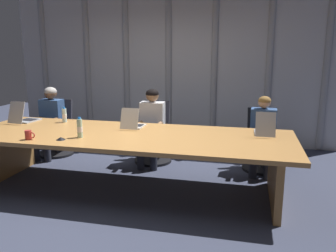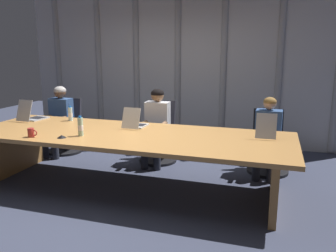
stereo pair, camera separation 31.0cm
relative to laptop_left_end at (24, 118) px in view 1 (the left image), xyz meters
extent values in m
plane|color=#383D51|center=(1.72, -0.35, -0.79)|extent=(12.58, 12.58, 0.00)
cube|color=#B77F42|center=(1.72, -0.35, -0.09)|extent=(4.14, 1.40, 0.05)
cube|color=black|center=(1.72, -0.35, -0.15)|extent=(3.52, 0.10, 0.06)
cube|color=olive|center=(-0.10, -0.35, -0.45)|extent=(0.08, 1.19, 0.68)
cube|color=olive|center=(3.54, -0.35, -0.45)|extent=(0.08, 1.19, 0.68)
cube|color=#B2B2B7|center=(1.72, 2.15, 0.79)|extent=(6.29, 0.10, 3.17)
cylinder|color=gray|center=(-0.94, 2.10, 0.79)|extent=(0.12, 0.12, 3.10)
cylinder|color=gray|center=(0.02, 2.10, 0.79)|extent=(0.12, 0.12, 3.10)
cylinder|color=gray|center=(0.85, 2.10, 0.79)|extent=(0.12, 0.12, 3.10)
cylinder|color=gray|center=(1.69, 2.10, 0.79)|extent=(0.12, 0.12, 3.10)
cylinder|color=gray|center=(2.56, 2.10, 0.79)|extent=(0.12, 0.12, 3.10)
cylinder|color=gray|center=(3.53, 2.10, 0.79)|extent=(0.12, 0.12, 3.10)
cylinder|color=gray|center=(4.48, 2.10, 0.79)|extent=(0.12, 0.12, 3.10)
cube|color=#A8ADB7|center=(0.01, 0.07, -0.05)|extent=(0.28, 0.36, 0.02)
cube|color=black|center=(0.01, 0.10, -0.04)|extent=(0.23, 0.20, 0.00)
cube|color=#A8ADB7|center=(-0.01, -0.15, 0.11)|extent=(0.26, 0.13, 0.31)
cube|color=black|center=(-0.01, -0.14, 0.11)|extent=(0.23, 0.12, 0.27)
cube|color=beige|center=(1.68, 0.07, -0.05)|extent=(0.25, 0.31, 0.02)
cube|color=black|center=(1.68, 0.09, -0.04)|extent=(0.21, 0.17, 0.00)
cube|color=beige|center=(1.68, -0.13, 0.09)|extent=(0.25, 0.11, 0.27)
cube|color=black|center=(1.68, -0.12, 0.09)|extent=(0.22, 0.09, 0.24)
cube|color=#A8ADB7|center=(3.41, 0.07, -0.05)|extent=(0.24, 0.32, 0.02)
cube|color=black|center=(3.41, 0.09, -0.04)|extent=(0.20, 0.18, 0.00)
cube|color=#A8ADB7|center=(3.41, -0.14, 0.10)|extent=(0.24, 0.11, 0.29)
cube|color=black|center=(3.41, -0.13, 0.10)|extent=(0.21, 0.09, 0.26)
cube|color=#2D2D38|center=(-0.01, 0.79, -0.38)|extent=(0.49, 0.49, 0.08)
cube|color=#2D2D38|center=(-0.01, 1.01, -0.10)|extent=(0.43, 0.12, 0.48)
cylinder|color=#262628|center=(-0.01, 0.79, -0.59)|extent=(0.05, 0.05, 0.34)
cylinder|color=black|center=(-0.01, 0.79, -0.77)|extent=(0.60, 0.60, 0.04)
cube|color=#2D2D38|center=(1.73, 0.79, -0.38)|extent=(0.49, 0.49, 0.08)
cube|color=#2D2D38|center=(1.74, 1.01, -0.08)|extent=(0.44, 0.13, 0.51)
cylinder|color=#262628|center=(1.73, 0.79, -0.59)|extent=(0.05, 0.05, 0.34)
cylinder|color=black|center=(1.73, 0.79, -0.77)|extent=(0.60, 0.60, 0.04)
cube|color=black|center=(3.45, 0.79, -0.38)|extent=(0.55, 0.55, 0.08)
cube|color=black|center=(3.42, 1.01, -0.11)|extent=(0.44, 0.18, 0.46)
cylinder|color=#262628|center=(3.45, 0.79, -0.59)|extent=(0.05, 0.05, 0.34)
cylinder|color=black|center=(3.45, 0.79, -0.77)|extent=(0.60, 0.60, 0.04)
cube|color=#335184|center=(-0.02, 0.77, -0.09)|extent=(0.36, 0.22, 0.50)
sphere|color=brown|center=(-0.02, 0.77, 0.27)|extent=(0.20, 0.20, 0.20)
ellipsoid|color=#B2ADA8|center=(-0.02, 0.77, 0.30)|extent=(0.21, 0.21, 0.15)
cylinder|color=#335184|center=(0.13, 0.77, -0.03)|extent=(0.07, 0.13, 0.27)
cylinder|color=brown|center=(0.13, 0.56, -0.14)|extent=(0.06, 0.30, 0.06)
cylinder|color=#335184|center=(-0.17, 0.77, -0.03)|extent=(0.07, 0.13, 0.27)
cylinder|color=brown|center=(-0.17, 0.56, -0.14)|extent=(0.06, 0.30, 0.06)
cylinder|color=#262833|center=(0.08, 0.57, -0.37)|extent=(0.13, 0.40, 0.13)
cylinder|color=#262833|center=(0.08, 0.39, -0.58)|extent=(0.11, 0.11, 0.44)
cylinder|color=#262833|center=(-0.12, 0.57, -0.37)|extent=(0.13, 0.40, 0.13)
cylinder|color=#262833|center=(-0.12, 0.39, -0.58)|extent=(0.11, 0.11, 0.44)
cube|color=silver|center=(1.74, 0.77, -0.08)|extent=(0.38, 0.24, 0.52)
sphere|color=#8C6647|center=(1.74, 0.77, 0.29)|extent=(0.20, 0.20, 0.20)
ellipsoid|color=black|center=(1.74, 0.77, 0.31)|extent=(0.21, 0.21, 0.15)
cylinder|color=silver|center=(1.89, 0.78, -0.01)|extent=(0.08, 0.14, 0.27)
cylinder|color=#8C6647|center=(1.90, 0.57, -0.12)|extent=(0.08, 0.30, 0.06)
cylinder|color=silver|center=(1.58, 0.76, -0.01)|extent=(0.08, 0.14, 0.27)
cylinder|color=#8C6647|center=(1.59, 0.55, -0.12)|extent=(0.08, 0.30, 0.06)
cylinder|color=#262833|center=(1.85, 0.57, -0.37)|extent=(0.15, 0.41, 0.13)
cylinder|color=#262833|center=(1.86, 0.40, -0.58)|extent=(0.11, 0.11, 0.44)
cylinder|color=#262833|center=(1.65, 0.57, -0.37)|extent=(0.15, 0.41, 0.13)
cylinder|color=#262833|center=(1.66, 0.39, -0.58)|extent=(0.11, 0.11, 0.44)
cube|color=#335184|center=(3.43, 0.77, -0.10)|extent=(0.38, 0.24, 0.48)
sphere|color=tan|center=(3.43, 0.77, 0.24)|extent=(0.18, 0.18, 0.18)
ellipsoid|color=olive|center=(3.43, 0.77, 0.26)|extent=(0.18, 0.18, 0.14)
cylinder|color=#335184|center=(3.58, 0.76, -0.05)|extent=(0.08, 0.14, 0.27)
cylinder|color=tan|center=(3.56, 0.55, -0.16)|extent=(0.08, 0.30, 0.06)
cylinder|color=#335184|center=(3.27, 0.78, -0.05)|extent=(0.08, 0.14, 0.27)
cylinder|color=tan|center=(3.26, 0.57, -0.16)|extent=(0.08, 0.30, 0.06)
cylinder|color=#262833|center=(3.51, 0.57, -0.37)|extent=(0.15, 0.41, 0.13)
cylinder|color=#262833|center=(3.50, 0.39, -0.58)|extent=(0.11, 0.11, 0.44)
cylinder|color=#262833|center=(3.31, 0.58, -0.37)|extent=(0.15, 0.41, 0.13)
cylinder|color=#262833|center=(3.30, 0.40, -0.58)|extent=(0.11, 0.11, 0.44)
cylinder|color=silver|center=(0.58, 0.13, 0.04)|extent=(0.06, 0.06, 0.20)
cylinder|color=white|center=(0.58, 0.13, 0.03)|extent=(0.06, 0.06, 0.06)
cylinder|color=blue|center=(0.58, 0.13, 0.15)|extent=(0.03, 0.03, 0.02)
cylinder|color=#ADD1B2|center=(1.23, -0.64, 0.05)|extent=(0.06, 0.06, 0.23)
cylinder|color=white|center=(1.23, -0.64, 0.04)|extent=(0.07, 0.07, 0.07)
cylinder|color=blue|center=(1.23, -0.64, 0.18)|extent=(0.04, 0.04, 0.02)
cylinder|color=#B2332D|center=(0.68, -0.87, -0.01)|extent=(0.08, 0.08, 0.11)
torus|color=#B2332D|center=(0.73, -0.87, -0.01)|extent=(0.08, 0.01, 0.08)
cone|color=black|center=(1.06, -0.80, -0.04)|extent=(0.11, 0.11, 0.03)
camera|label=1|loc=(3.18, -4.30, 0.97)|focal=36.47mm
camera|label=2|loc=(3.47, -4.22, 0.97)|focal=36.47mm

